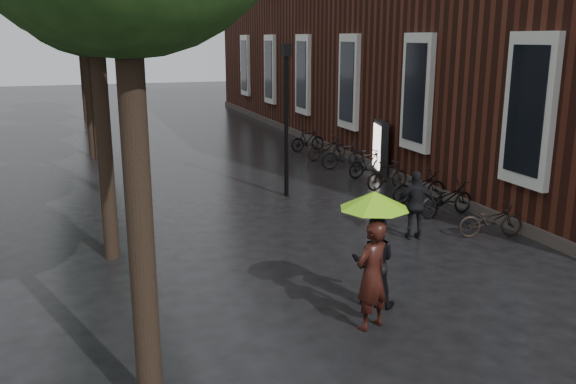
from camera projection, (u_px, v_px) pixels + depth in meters
name	position (u px, v px, depth m)	size (l,w,h in m)	color
brick_building	(415.00, 7.00, 27.88)	(10.20, 33.20, 12.00)	#38160F
person_burgundy	(372.00, 275.00, 9.86)	(0.67, 0.44, 1.84)	black
person_black	(374.00, 262.00, 10.74)	(0.80, 0.62, 1.64)	black
lime_umbrella	(374.00, 200.00, 9.95)	(1.17, 1.17, 1.72)	black
pedestrian_walking	(416.00, 205.00, 14.34)	(0.97, 0.40, 1.65)	black
parked_bicycles	(379.00, 170.00, 19.80)	(1.89, 12.81, 1.02)	black
ad_lightbox	(380.00, 148.00, 21.18)	(0.29, 1.24, 1.86)	black
lamp_post	(286.00, 106.00, 17.77)	(0.23, 0.23, 4.50)	black
cycle_sign	(105.00, 118.00, 22.89)	(0.14, 0.48, 2.62)	#262628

